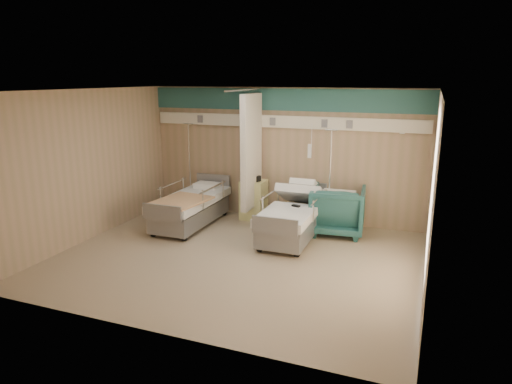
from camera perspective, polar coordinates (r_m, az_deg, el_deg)
ground at (r=7.88m, az=-2.42°, el=-8.25°), size 6.00×5.00×0.00m
room_walls at (r=7.61m, az=-2.01°, el=5.55°), size 6.04×5.04×2.82m
bed_right at (r=8.72m, az=4.60°, el=-3.81°), size 1.00×2.16×0.63m
bed_left at (r=9.55m, az=-8.17°, el=-2.32°), size 1.00×2.16×0.63m
bedside_cabinet at (r=9.87m, az=-0.30°, el=-0.97°), size 0.50×0.48×0.85m
visitor_armchair at (r=9.08m, az=10.17°, el=-2.24°), size 1.11×1.14×0.94m
waffle_blanket at (r=8.92m, az=10.24°, el=0.84°), size 0.65×0.58×0.07m
iv_stand_right at (r=9.38m, az=9.05°, el=-2.02°), size 0.36×0.36×2.02m
iv_stand_left at (r=10.48m, az=-8.17°, el=-0.27°), size 0.36×0.36×2.02m
call_remote at (r=8.62m, az=5.01°, el=-1.73°), size 0.17×0.11×0.04m
tan_blanket at (r=9.05m, az=-9.36°, el=-1.09°), size 1.00×1.20×0.04m
toiletry_bag at (r=9.70m, az=-0.12°, el=1.72°), size 0.25×0.20×0.12m
white_cup at (r=9.76m, az=-0.85°, el=1.83°), size 0.10×0.10×0.13m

